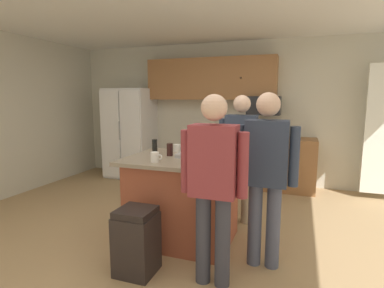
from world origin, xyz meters
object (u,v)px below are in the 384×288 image
(glass_dark_ale, at_px, (155,146))
(glass_stout_tall, at_px, (224,153))
(person_guest_right, at_px, (213,179))
(trash_bin, at_px, (137,241))
(microwave_over_range, at_px, (264,106))
(person_host_foreground, at_px, (241,151))
(person_guest_left, at_px, (266,169))
(mug_blue_stoneware, at_px, (177,148))
(refrigerator, at_px, (130,133))
(kitchen_island, at_px, (183,199))
(serving_tray, at_px, (198,155))
(mug_ceramic_white, at_px, (155,157))
(glass_short_whisky, at_px, (170,150))

(glass_dark_ale, distance_m, glass_stout_tall, 0.85)
(person_guest_right, distance_m, trash_bin, 0.94)
(microwave_over_range, relative_size, person_host_foreground, 0.35)
(person_guest_left, height_order, mug_blue_stoneware, person_guest_left)
(glass_dark_ale, bearing_deg, microwave_over_range, 66.27)
(mug_blue_stoneware, bearing_deg, refrigerator, 132.84)
(refrigerator, bearing_deg, person_host_foreground, -31.84)
(person_guest_left, height_order, person_host_foreground, person_guest_left)
(person_host_foreground, relative_size, person_guest_right, 1.00)
(kitchen_island, distance_m, mug_blue_stoneware, 0.62)
(person_guest_right, relative_size, glass_stout_tall, 12.55)
(person_host_foreground, height_order, person_guest_right, person_host_foreground)
(trash_bin, bearing_deg, person_guest_right, 6.09)
(mug_blue_stoneware, bearing_deg, serving_tray, -31.82)
(serving_tray, xyz_separation_m, trash_bin, (-0.30, -0.86, -0.66))
(mug_blue_stoneware, height_order, glass_dark_ale, glass_dark_ale)
(refrigerator, distance_m, person_guest_left, 3.87)
(mug_ceramic_white, relative_size, glass_stout_tall, 0.98)
(refrigerator, relative_size, person_host_foreground, 1.09)
(person_guest_left, bearing_deg, person_guest_right, 64.79)
(person_guest_left, relative_size, glass_short_whisky, 11.65)
(person_guest_left, bearing_deg, glass_short_whisky, -0.36)
(kitchen_island, bearing_deg, microwave_over_range, 76.36)
(glass_short_whisky, bearing_deg, glass_dark_ale, 159.42)
(person_host_foreground, relative_size, glass_stout_tall, 12.56)
(serving_tray, bearing_deg, microwave_over_range, 79.32)
(microwave_over_range, bearing_deg, kitchen_island, -103.64)
(kitchen_island, distance_m, person_guest_right, 0.99)
(person_host_foreground, height_order, mug_ceramic_white, person_host_foreground)
(refrigerator, bearing_deg, glass_stout_tall, -41.61)
(person_host_foreground, relative_size, mug_blue_stoneware, 12.35)
(mug_ceramic_white, height_order, mug_blue_stoneware, mug_ceramic_white)
(mug_ceramic_white, relative_size, trash_bin, 0.21)
(kitchen_island, relative_size, glass_dark_ale, 7.34)
(kitchen_island, bearing_deg, trash_bin, -101.60)
(person_guest_right, xyz_separation_m, mug_ceramic_white, (-0.72, 0.37, 0.06))
(glass_dark_ale, bearing_deg, person_host_foreground, 31.76)
(microwave_over_range, xyz_separation_m, glass_short_whisky, (-0.76, -2.34, -0.44))
(person_guest_left, height_order, glass_short_whisky, person_guest_left)
(microwave_over_range, height_order, mug_ceramic_white, microwave_over_range)
(microwave_over_range, distance_m, glass_dark_ale, 2.50)
(microwave_over_range, relative_size, serving_tray, 1.27)
(refrigerator, distance_m, serving_tray, 3.08)
(person_guest_left, bearing_deg, glass_dark_ale, -1.25)
(person_guest_right, height_order, glass_stout_tall, person_guest_right)
(person_guest_left, xyz_separation_m, person_host_foreground, (-0.41, 0.96, -0.01))
(person_guest_right, distance_m, mug_ceramic_white, 0.81)
(mug_ceramic_white, relative_size, serving_tray, 0.29)
(microwave_over_range, bearing_deg, serving_tray, -100.68)
(person_guest_left, xyz_separation_m, person_guest_right, (-0.38, -0.44, -0.01))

